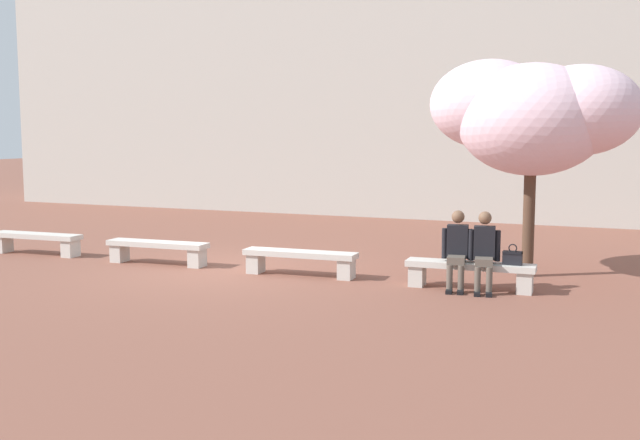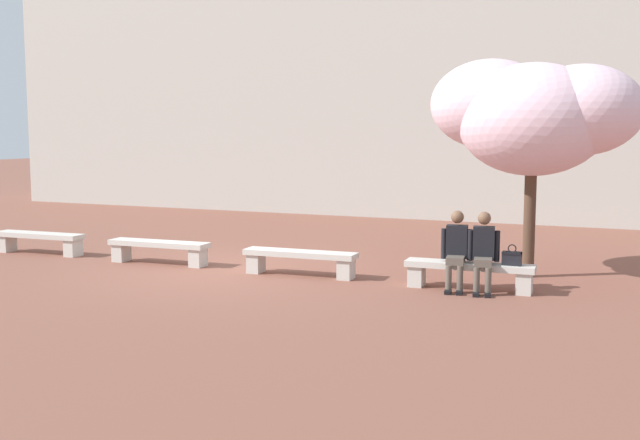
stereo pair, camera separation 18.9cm
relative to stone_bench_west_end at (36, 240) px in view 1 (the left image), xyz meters
The scene contains 10 objects.
ground_plane 4.58m from the stone_bench_west_end, ahead, with size 100.00×100.00×0.00m, color brown.
building_facade 13.16m from the stone_bench_west_end, 68.04° to the left, with size 28.00×4.00×10.36m, color #B7B2A8.
stone_bench_west_end is the anchor object (origin of this frame).
stone_bench_near_west 3.05m from the stone_bench_west_end, ahead, with size 2.10×0.52×0.45m.
stone_bench_center 6.10m from the stone_bench_west_end, ahead, with size 2.10×0.52×0.45m.
stone_bench_near_east 9.14m from the stone_bench_west_end, ahead, with size 2.10×0.52×0.45m.
person_seated_left 8.94m from the stone_bench_west_end, ahead, with size 0.51×0.72×1.29m.
person_seated_right 9.38m from the stone_bench_west_end, ahead, with size 0.50×0.72×1.29m.
handbag 9.82m from the stone_bench_west_end, ahead, with size 0.30×0.15×0.34m.
cherry_tree_main 10.29m from the stone_bench_west_end, ahead, with size 3.69×2.61×3.88m.
Camera 1 is at (6.97, -12.04, 2.55)m, focal length 42.00 mm.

